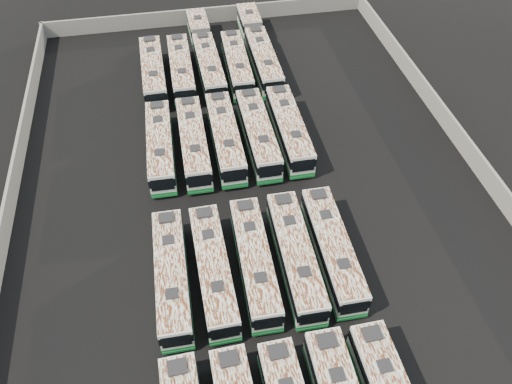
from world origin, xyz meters
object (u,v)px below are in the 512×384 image
Objects in this scene: bus_midfront_center at (255,261)px; bus_back_far_right at (259,48)px; bus_midfront_far_right at (332,249)px; bus_midback_far_right at (289,129)px; bus_midback_far_left at (160,146)px; bus_midback_left at (194,142)px; bus_back_center at (206,53)px; bus_midfront_far_left at (172,276)px; bus_midback_center at (225,137)px; bus_midfront_left at (213,270)px; bus_midfront_right at (295,256)px; bus_back_right at (237,64)px; bus_back_far_left at (153,72)px; bus_midback_right at (258,133)px; bus_back_left at (181,69)px.

bus_back_far_right is (6.67, 32.14, 0.07)m from bus_midfront_center.
bus_midback_far_right is at bearing 90.30° from bus_midfront_far_right.
bus_midback_far_left is (-6.64, 15.63, 0.01)m from bus_midfront_center.
bus_midback_left is 9.98m from bus_midback_far_right.
bus_midfront_far_left is at bearing -102.71° from bus_back_center.
bus_midback_left is at bearing -178.20° from bus_midback_center.
bus_midfront_far_right is at bearing -48.58° from bus_midback_far_left.
bus_midfront_left is at bearing -176.13° from bus_midfront_center.
bus_back_center reaches higher than bus_midfront_right.
bus_back_right reaches higher than bus_midfront_far_left.
bus_back_far_left reaches higher than bus_midback_left.
bus_midback_center is (3.34, 15.82, 0.07)m from bus_midfront_left.
bus_midfront_far_right is at bearing -79.48° from bus_back_center.
bus_midback_left and bus_back_center have the same top height.
bus_back_center is at bearing 101.40° from bus_midback_right.
bus_back_center is at bearing 42.98° from bus_back_left.
bus_back_right is 4.64m from bus_back_far_right.
bus_midback_center reaches higher than bus_midfront_far_left.
bus_back_right is at bearing -1.79° from bus_back_far_left.
bus_back_far_left is (-13.18, 29.10, 0.05)m from bus_midfront_far_right.
bus_midfront_right is 17.03m from bus_midback_left.
bus_midback_right is 1.01× the size of bus_midback_far_right.
bus_midfront_center is at bearing -179.04° from bus_midfront_far_right.
bus_back_far_right is (6.72, 16.48, 0.00)m from bus_midback_center.
bus_midfront_far_left is at bearing -129.65° from bus_midback_far_right.
bus_back_far_right is at bearing 90.38° from bus_midback_far_right.
bus_back_center is at bearing 91.17° from bus_midfront_center.
bus_midfront_center is 0.97× the size of bus_midback_center.
bus_midfront_far_left is 3.29m from bus_midfront_left.
bus_midfront_left is (3.29, -0.03, -0.01)m from bus_midfront_far_left.
bus_midback_far_right reaches higher than bus_midback_left.
bus_midback_right reaches higher than bus_midback_left.
bus_back_left is (-9.88, 29.06, 0.03)m from bus_midfront_far_right.
bus_midback_far_right reaches higher than bus_back_right.
bus_midfront_left is 15.72m from bus_midback_left.
bus_back_far_right reaches higher than bus_midback_center.
bus_midfront_far_left is 0.62× the size of bus_back_far_right.
bus_midback_far_left is (-9.99, 15.75, -0.03)m from bus_midfront_right.
bus_midfront_left is 6.74m from bus_midfront_right.
bus_midfront_far_right is (9.92, 0.19, 0.01)m from bus_midfront_left.
bus_midback_far_left is at bearing 123.34° from bus_midfront_right.
bus_back_left is at bearing 109.53° from bus_midfront_far_right.
bus_back_far_right is (6.75, 0.06, 0.03)m from bus_back_center.
bus_back_far_left is (-9.99, 29.24, 0.02)m from bus_midfront_right.
bus_midfront_left is 16.17m from bus_midback_center.
bus_midback_center is at bearing -179.00° from bus_midback_far_right.
bus_midfront_far_left is 1.00× the size of bus_midfront_left.
bus_back_left is 10.47m from bus_back_far_right.
bus_midback_far_left is 21.20m from bus_back_far_right.
bus_midback_center is 14.99m from bus_back_far_left.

